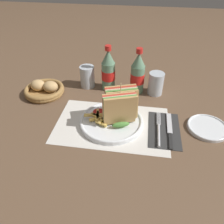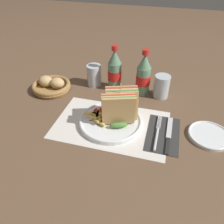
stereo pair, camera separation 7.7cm
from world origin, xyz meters
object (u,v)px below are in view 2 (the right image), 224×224
at_px(coke_bottle_near, 115,71).
at_px(plate_main, 111,121).
at_px(bread_basket, 51,86).
at_px(glass_far, 94,77).
at_px(knife, 169,135).
at_px(fork, 157,135).
at_px(glass_near, 161,88).
at_px(coke_bottle_far, 143,76).
at_px(side_saucer, 209,135).
at_px(club_sandwich, 120,107).

bearing_deg(coke_bottle_near, plate_main, -78.45).
bearing_deg(coke_bottle_near, bread_basket, -161.97).
relative_size(glass_far, bread_basket, 0.57).
bearing_deg(knife, plate_main, 177.23).
bearing_deg(fork, glass_near, 93.47).
bearing_deg(bread_basket, glass_near, 8.93).
distance_m(plate_main, coke_bottle_far, 0.27).
bearing_deg(side_saucer, glass_far, 155.33).
bearing_deg(glass_near, glass_far, 176.93).
bearing_deg(fork, side_saucer, 16.33).
distance_m(knife, glass_near, 0.26).
bearing_deg(coke_bottle_near, glass_far, 177.79).
relative_size(club_sandwich, coke_bottle_near, 0.75).
distance_m(knife, coke_bottle_near, 0.39).
relative_size(coke_bottle_far, bread_basket, 1.17).
relative_size(club_sandwich, fork, 0.83).
bearing_deg(side_saucer, glass_near, 131.63).
height_order(plate_main, glass_near, glass_near).
xyz_separation_m(club_sandwich, fork, (0.15, -0.04, -0.07)).
bearing_deg(plate_main, knife, -3.34).
height_order(plate_main, bread_basket, bread_basket).
bearing_deg(glass_near, plate_main, -124.49).
bearing_deg(glass_near, club_sandwich, -120.30).
height_order(fork, bread_basket, bread_basket).
bearing_deg(knife, fork, -158.27).
height_order(club_sandwich, coke_bottle_far, coke_bottle_far).
relative_size(knife, side_saucer, 1.31).
distance_m(bread_basket, side_saucer, 0.71).
bearing_deg(glass_far, glass_near, -3.07).
bearing_deg(knife, glass_near, 102.70).
distance_m(knife, glass_far, 0.46).
xyz_separation_m(plate_main, club_sandwich, (0.03, 0.01, 0.07)).
height_order(knife, coke_bottle_near, coke_bottle_near).
relative_size(coke_bottle_near, side_saucer, 1.40).
bearing_deg(glass_far, side_saucer, -24.67).
xyz_separation_m(fork, bread_basket, (-0.51, 0.19, 0.01)).
distance_m(fork, bread_basket, 0.55).
height_order(club_sandwich, coke_bottle_near, coke_bottle_near).
height_order(plate_main, club_sandwich, club_sandwich).
xyz_separation_m(glass_near, glass_far, (-0.32, 0.02, 0.00)).
bearing_deg(bread_basket, club_sandwich, -22.32).
height_order(plate_main, coke_bottle_near, coke_bottle_near).
height_order(fork, glass_far, glass_far).
relative_size(knife, glass_far, 1.92).
distance_m(fork, knife, 0.04).
relative_size(knife, coke_bottle_far, 0.93).
bearing_deg(plate_main, bread_basket, 154.01).
relative_size(glass_near, glass_far, 1.00).
height_order(bread_basket, side_saucer, bread_basket).
bearing_deg(coke_bottle_far, fork, -70.24).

